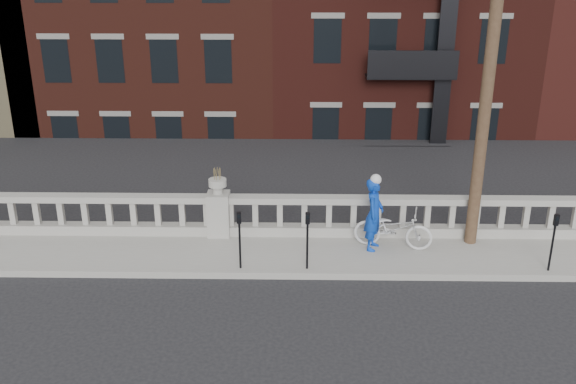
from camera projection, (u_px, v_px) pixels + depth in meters
name	position (u px, v px, depth m)	size (l,w,h in m)	color
ground	(196.00, 326.00, 12.52)	(120.00, 120.00, 0.00)	black
sidewalk	(215.00, 254.00, 15.29)	(32.00, 2.20, 0.15)	gray
balustrade	(219.00, 216.00, 15.97)	(28.00, 0.34, 1.03)	gray
planter_pedestal	(219.00, 209.00, 15.90)	(0.55, 0.55, 1.76)	gray
lower_level	(272.00, 35.00, 33.06)	(80.00, 44.00, 20.80)	#605E59
utility_pole	(494.00, 30.00, 13.89)	(1.60, 0.28, 10.00)	#422D1E
parking_meter_c	(240.00, 234.00, 14.15)	(0.10, 0.09, 1.36)	black
parking_meter_d	(307.00, 234.00, 14.13)	(0.10, 0.09, 1.36)	black
parking_meter_e	(554.00, 236.00, 14.04)	(0.10, 0.09, 1.36)	black
bicycle	(393.00, 228.00, 15.28)	(0.65, 1.86, 0.98)	silver
cyclist	(374.00, 214.00, 15.08)	(0.65, 0.42, 1.77)	#0B38B1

